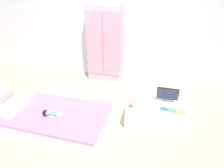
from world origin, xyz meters
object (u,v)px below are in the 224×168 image
(doll, at_px, (50,114))
(tv_monitor, at_px, (168,94))
(nightstand, at_px, (0,98))
(rocking_horse_toy, at_px, (132,104))
(tv_stand, at_px, (158,114))
(book_blue, at_px, (164,109))
(wardrobe, at_px, (105,45))
(book_orange, at_px, (182,112))
(book_green, at_px, (172,110))
(bed, at_px, (54,118))

(doll, distance_m, tv_monitor, 1.86)
(nightstand, relative_size, rocking_horse_toy, 3.77)
(doll, distance_m, tv_stand, 1.72)
(tv_stand, bearing_deg, doll, -161.85)
(tv_stand, xyz_separation_m, book_blue, (0.07, -0.12, 0.21))
(doll, bearing_deg, wardrobe, 79.54)
(rocking_horse_toy, distance_m, book_orange, 0.75)
(doll, relative_size, tv_monitor, 1.18)
(rocking_horse_toy, distance_m, book_blue, 0.49)
(book_blue, height_order, book_green, book_blue)
(doll, bearing_deg, tv_monitor, 19.81)
(tv_monitor, xyz_separation_m, book_orange, (0.23, -0.21, -0.14))
(tv_monitor, distance_m, book_green, 0.27)
(nightstand, xyz_separation_m, tv_stand, (2.79, 0.29, -0.02))
(tv_monitor, bearing_deg, nightstand, -172.45)
(bed, relative_size, wardrobe, 1.06)
(rocking_horse_toy, bearing_deg, tv_stand, 24.12)
(tv_monitor, height_order, book_green, tv_monitor)
(tv_monitor, relative_size, rocking_horse_toy, 2.86)
(rocking_horse_toy, relative_size, book_blue, 1.02)
(rocking_horse_toy, relative_size, book_orange, 0.95)
(doll, height_order, nightstand, nightstand)
(tv_stand, height_order, book_orange, book_orange)
(tv_stand, height_order, tv_monitor, tv_monitor)
(book_blue, distance_m, book_orange, 0.26)
(tv_monitor, xyz_separation_m, book_blue, (-0.03, -0.21, -0.14))
(nightstand, xyz_separation_m, book_orange, (3.12, 0.18, 0.19))
(book_orange, bearing_deg, doll, -168.03)
(tv_monitor, bearing_deg, rocking_horse_toy, -151.94)
(bed, relative_size, book_green, 14.30)
(bed, bearing_deg, nightstand, 172.26)
(doll, bearing_deg, rocking_horse_toy, 16.04)
(nightstand, distance_m, tv_stand, 2.80)
(wardrobe, height_order, book_green, wardrobe)
(nightstand, xyz_separation_m, wardrobe, (1.50, 1.59, 0.62))
(doll, bearing_deg, bed, 97.60)
(wardrobe, height_order, tv_monitor, wardrobe)
(doll, bearing_deg, book_blue, 13.74)
(nightstand, distance_m, book_green, 3.00)
(tv_stand, relative_size, book_orange, 8.13)
(rocking_horse_toy, height_order, book_orange, rocking_horse_toy)
(nightstand, xyz_separation_m, book_green, (2.99, 0.18, 0.19))
(doll, height_order, book_orange, book_orange)
(doll, xyz_separation_m, tv_stand, (1.63, 0.54, -0.08))
(doll, xyz_separation_m, nightstand, (-1.16, 0.24, -0.07))
(book_green, bearing_deg, nightstand, -176.64)
(tv_monitor, height_order, book_blue, tv_monitor)
(wardrobe, distance_m, tv_monitor, 1.87)
(nightstand, relative_size, tv_monitor, 1.32)
(bed, distance_m, nightstand, 1.16)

